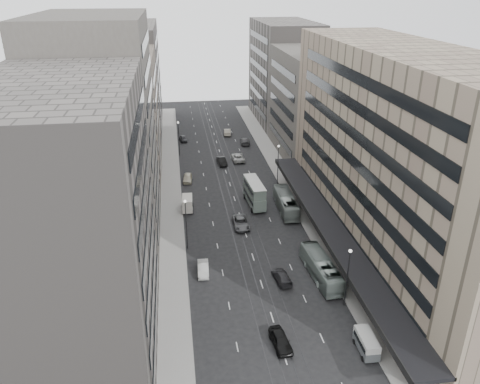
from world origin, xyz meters
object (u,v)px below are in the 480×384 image
vw_microbus (367,343)px  panel_van (187,203)px  double_decker (254,193)px  sedan_0 (281,340)px  bus_near (321,268)px  sedan_1 (203,269)px  bus_far (286,202)px  sedan_2 (241,223)px

vw_microbus → panel_van: panel_van is taller
double_decker → sedan_0: double_decker is taller
vw_microbus → double_decker: bearing=99.6°
bus_near → sedan_1: 16.63m
bus_near → panel_van: (-17.59, 23.89, -0.14)m
bus_far → vw_microbus: (0.70, -35.95, -0.37)m
double_decker → sedan_1: (-11.04, -20.91, -1.78)m
bus_far → vw_microbus: size_ratio=2.80×
bus_near → panel_van: bus_near is taller
sedan_2 → sedan_0: bearing=-89.1°
bus_near → double_decker: (-5.21, 24.37, 0.94)m
sedan_1 → bus_near: bearing=-9.5°
vw_microbus → sedan_2: size_ratio=0.74×
bus_far → sedan_0: bus_far is taller
double_decker → sedan_2: double_decker is taller
panel_van → sedan_2: size_ratio=0.75×
double_decker → vw_microbus: 39.51m
bus_near → vw_microbus: bus_near is taller
sedan_2 → panel_van: bearing=139.2°
vw_microbus → sedan_1: size_ratio=0.94×
bus_near → vw_microbus: bearing=89.1°
bus_far → panel_van: 17.79m
bus_far → bus_near: bearing=92.2°
panel_van → vw_microbus: bearing=-62.0°
bus_far → double_decker: 6.13m
panel_van → sedan_1: (1.34, -20.43, -0.69)m
panel_van → sedan_0: bearing=-73.5°
bus_near → sedan_1: bearing=-15.7°
bus_far → vw_microbus: bearing=93.3°
double_decker → sedan_2: bearing=-119.0°
double_decker → vw_microbus: size_ratio=2.10×
bus_near → double_decker: bearing=-81.6°
sedan_1 → bus_far: bearing=50.2°
panel_van → bus_near: bearing=-51.0°
bus_far → panel_van: bearing=-6.3°
vw_microbus → panel_van: (-18.29, 38.57, 0.19)m
double_decker → sedan_1: size_ratio=1.97×
bus_near → bus_far: size_ratio=0.97×
bus_far → sedan_2: bus_far is taller
sedan_0 → sedan_2: 28.77m
bus_near → bus_far: 21.27m
bus_far → double_decker: bearing=-28.5°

